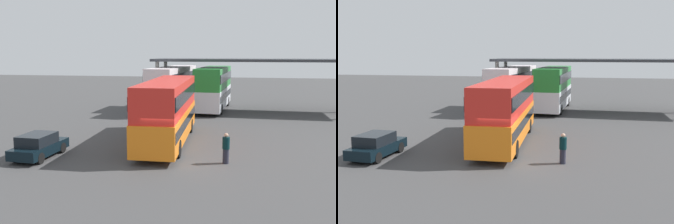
# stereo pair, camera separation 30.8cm
# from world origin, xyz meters

# --- Properties ---
(ground_plane) EXTENTS (140.00, 140.00, 0.00)m
(ground_plane) POSITION_xyz_m (0.00, 0.00, 0.00)
(ground_plane) COLOR #404040
(double_decker_main) EXTENTS (2.68, 10.93, 4.01)m
(double_decker_main) POSITION_xyz_m (-0.84, 4.22, 2.21)
(double_decker_main) COLOR orange
(double_decker_main) RESTS_ON ground_plane
(parked_hatchback) EXTENTS (1.82, 3.77, 1.35)m
(parked_hatchback) POSITION_xyz_m (-7.23, -0.47, 0.67)
(parked_hatchback) COLOR black
(parked_hatchback) RESTS_ON ground_plane
(double_decker_near_canopy) EXTENTS (3.64, 11.42, 4.30)m
(double_decker_near_canopy) POSITION_xyz_m (-2.99, 18.61, 2.36)
(double_decker_near_canopy) COLOR navy
(double_decker_near_canopy) RESTS_ON ground_plane
(double_decker_mid_row) EXTENTS (3.27, 10.22, 4.28)m
(double_decker_mid_row) POSITION_xyz_m (1.13, 19.02, 2.34)
(double_decker_mid_row) COLOR silver
(double_decker_mid_row) RESTS_ON ground_plane
(depot_canopy) EXTENTS (21.70, 5.58, 5.13)m
(depot_canopy) POSITION_xyz_m (6.01, 18.58, 4.79)
(depot_canopy) COLOR #33353A
(depot_canopy) RESTS_ON ground_plane
(pedestrian_waiting) EXTENTS (0.38, 0.38, 1.62)m
(pedestrian_waiting) POSITION_xyz_m (2.95, 0.25, 0.80)
(pedestrian_waiting) COLOR #262633
(pedestrian_waiting) RESTS_ON ground_plane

